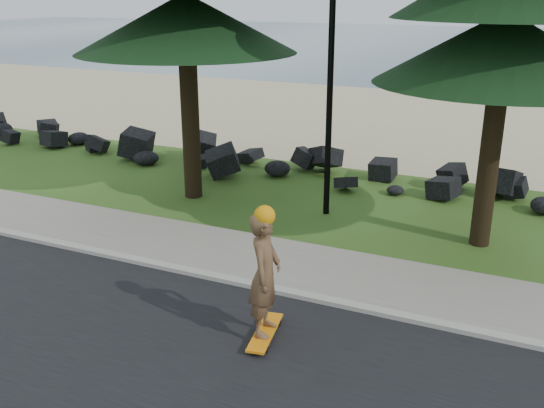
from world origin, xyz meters
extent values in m
plane|color=#305219|center=(0.00, 0.00, 0.00)|extent=(160.00, 160.00, 0.00)
cube|color=black|center=(0.00, -4.50, 0.01)|extent=(160.00, 7.00, 0.02)
cube|color=#A9A698|center=(0.00, -0.90, 0.05)|extent=(160.00, 0.20, 0.10)
cube|color=gray|center=(0.00, 0.20, 0.04)|extent=(160.00, 2.00, 0.08)
cube|color=#D1C38B|center=(0.00, 14.50, 0.01)|extent=(160.00, 15.00, 0.01)
cube|color=#365468|center=(0.00, 51.00, 0.00)|extent=(160.00, 58.00, 0.01)
cylinder|color=black|center=(0.00, 3.20, 4.00)|extent=(0.14, 0.14, 8.00)
cube|color=orange|center=(0.97, -2.30, 0.11)|extent=(0.46, 1.17, 0.04)
imported|color=brown|center=(0.97, -2.30, 1.08)|extent=(0.56, 0.76, 1.90)
sphere|color=orange|center=(0.97, -2.30, 1.99)|extent=(0.30, 0.30, 0.30)
camera|label=1|loc=(4.33, -9.51, 5.01)|focal=40.00mm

